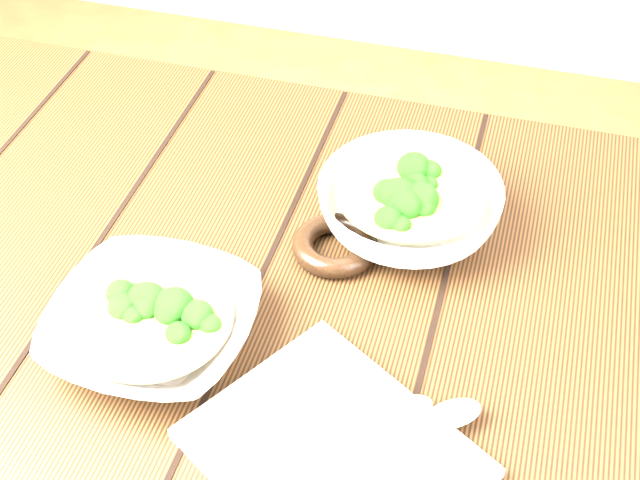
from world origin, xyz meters
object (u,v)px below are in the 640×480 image
trivet (335,245)px  napkin (333,453)px  soup_bowl_front (153,325)px  table (276,361)px  soup_bowl_back (409,205)px

trivet → napkin: bearing=-75.3°
soup_bowl_front → table: bearing=46.8°
soup_bowl_front → napkin: 0.23m
table → napkin: size_ratio=4.93×
soup_bowl_front → trivet: soup_bowl_front is taller
soup_bowl_back → trivet: bearing=-139.0°
soup_bowl_back → napkin: bearing=-90.5°
table → soup_bowl_back: soup_bowl_back is taller
table → soup_bowl_front: 0.20m
soup_bowl_front → soup_bowl_back: size_ratio=0.80×
table → soup_bowl_front: size_ratio=5.57×
napkin → soup_bowl_front: bearing=-169.8°
table → soup_bowl_back: 0.24m
trivet → soup_bowl_front: bearing=-128.9°
soup_bowl_front → soup_bowl_back: (0.22, 0.24, 0.01)m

